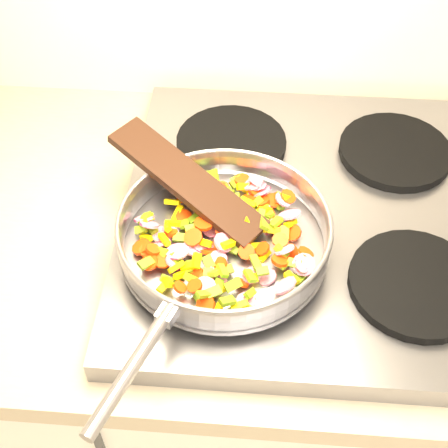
{
  "coord_description": "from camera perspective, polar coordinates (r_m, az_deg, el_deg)",
  "views": [
    {
      "loc": [
        -0.79,
        0.99,
        1.66
      ],
      "look_at": [
        -0.83,
        1.57,
        1.01
      ],
      "focal_mm": 50.0,
      "sensor_mm": 36.0,
      "label": 1
    }
  ],
  "objects": [
    {
      "name": "grate_fl",
      "position": [
        0.89,
        -0.59,
        -4.38
      ],
      "size": [
        0.19,
        0.19,
        0.02
      ],
      "primitive_type": "cylinder",
      "color": "black",
      "rests_on": "cooktop"
    },
    {
      "name": "grate_bl",
      "position": [
        1.09,
        0.67,
        7.44
      ],
      "size": [
        0.19,
        0.19,
        0.02
      ],
      "primitive_type": "cylinder",
      "color": "black",
      "rests_on": "cooktop"
    },
    {
      "name": "grate_br",
      "position": [
        1.11,
        15.37,
        6.44
      ],
      "size": [
        0.19,
        0.19,
        0.02
      ],
      "primitive_type": "cylinder",
      "color": "black",
      "rests_on": "cooktop"
    },
    {
      "name": "cooktop",
      "position": [
        1.01,
        8.07,
        0.54
      ],
      "size": [
        0.6,
        0.6,
        0.04
      ],
      "primitive_type": "cube",
      "color": "#939399",
      "rests_on": "counter_top"
    },
    {
      "name": "grate_fr",
      "position": [
        0.92,
        17.13,
        -5.26
      ],
      "size": [
        0.19,
        0.19,
        0.02
      ],
      "primitive_type": "cylinder",
      "color": "black",
      "rests_on": "cooktop"
    },
    {
      "name": "vegetable_heap",
      "position": [
        0.9,
        0.08,
        -0.9
      ],
      "size": [
        0.28,
        0.27,
        0.05
      ],
      "color": "#6A9114",
      "rests_on": "saute_pan"
    },
    {
      "name": "wooden_spatula",
      "position": [
        0.93,
        -3.4,
        3.98
      ],
      "size": [
        0.26,
        0.21,
        0.07
      ],
      "primitive_type": "cube",
      "rotation": [
        0.0,
        -0.21,
        2.52
      ],
      "color": "black",
      "rests_on": "saute_pan"
    },
    {
      "name": "saute_pan",
      "position": [
        0.89,
        -0.07,
        -0.91
      ],
      "size": [
        0.34,
        0.49,
        0.06
      ],
      "rotation": [
        0.0,
        0.0,
        -0.38
      ],
      "color": "#9E9EA5",
      "rests_on": "grate_fl"
    }
  ]
}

